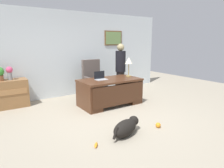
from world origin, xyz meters
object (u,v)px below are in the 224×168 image
(desk, at_px, (110,91))
(vase_with_flowers, at_px, (9,72))
(desk_lamp, at_px, (129,62))
(dog_lying, at_px, (126,127))
(laptop, at_px, (100,78))
(armchair, at_px, (94,81))
(dog_toy_bone, at_px, (96,145))
(dog_toy_ball, at_px, (158,125))
(person_standing, at_px, (120,70))

(desk, distance_m, vase_with_flowers, 2.74)
(desk_lamp, bearing_deg, dog_lying, -129.27)
(laptop, relative_size, vase_with_flowers, 0.91)
(armchair, distance_m, desk_lamp, 1.32)
(laptop, xyz_separation_m, dog_toy_bone, (-1.22, -1.90, -0.76))
(dog_toy_ball, bearing_deg, dog_lying, 171.85)
(vase_with_flowers, bearing_deg, desk, -29.99)
(dog_toy_ball, bearing_deg, desk, 89.34)
(desk, bearing_deg, dog_lying, -114.27)
(desk, bearing_deg, laptop, 156.61)
(person_standing, height_order, dog_toy_ball, person_standing)
(armchair, bearing_deg, laptop, -106.73)
(desk, xyz_separation_m, desk_lamp, (0.70, 0.08, 0.77))
(person_standing, height_order, vase_with_flowers, person_standing)
(vase_with_flowers, bearing_deg, dog_toy_bone, -74.84)
(armchair, bearing_deg, dog_lying, -106.21)
(armchair, bearing_deg, vase_with_flowers, 171.91)
(dog_lying, xyz_separation_m, desk_lamp, (1.48, 1.81, 1.01))
(laptop, bearing_deg, armchair, 73.27)
(vase_with_flowers, bearing_deg, person_standing, -13.47)
(dog_lying, relative_size, laptop, 2.43)
(armchair, relative_size, dog_toy_ball, 11.07)
(dog_toy_bone, bearing_deg, dog_lying, 4.99)
(desk, bearing_deg, person_standing, 37.55)
(armchair, height_order, dog_lying, armchair)
(laptop, distance_m, desk_lamp, 1.03)
(laptop, relative_size, dog_toy_bone, 1.79)
(armchair, xyz_separation_m, desk_lamp, (0.68, -0.92, 0.65))
(person_standing, xyz_separation_m, laptop, (-1.03, -0.49, -0.08))
(laptop, bearing_deg, dog_lying, -105.95)
(laptop, xyz_separation_m, vase_with_flowers, (-2.07, 1.23, 0.17))
(desk_lamp, bearing_deg, armchair, 126.47)
(desk_lamp, bearing_deg, dog_toy_bone, -139.29)
(person_standing, bearing_deg, laptop, -154.69)
(armchair, height_order, dog_toy_bone, armchair)
(dog_lying, bearing_deg, person_standing, 56.21)
(armchair, relative_size, dog_toy_bone, 6.65)
(dog_lying, height_order, dog_toy_ball, dog_lying)
(dog_toy_ball, bearing_deg, vase_with_flowers, 125.91)
(laptop, height_order, desk_lamp, desk_lamp)
(laptop, relative_size, desk_lamp, 0.57)
(person_standing, distance_m, desk_lamp, 0.60)
(dog_toy_ball, relative_size, dog_toy_bone, 0.60)
(desk_lamp, bearing_deg, person_standing, 81.54)
(dog_lying, height_order, vase_with_flowers, vase_with_flowers)
(dog_lying, xyz_separation_m, vase_with_flowers, (-1.54, 3.06, 0.81))
(person_standing, relative_size, vase_with_flowers, 4.77)
(armchair, height_order, desk_lamp, desk_lamp)
(armchair, relative_size, dog_lying, 1.53)
(desk, bearing_deg, vase_with_flowers, 150.01)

